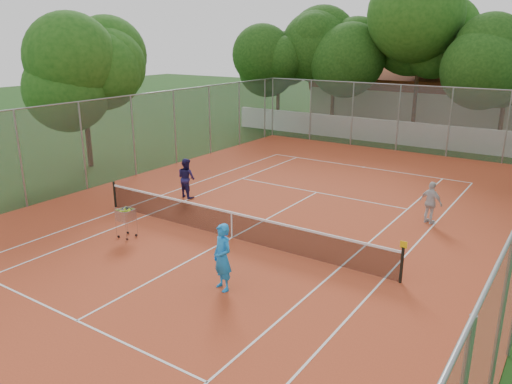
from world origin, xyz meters
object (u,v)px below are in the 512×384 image
Objects in this scene: tennis_net at (232,225)px; ball_hopper at (126,222)px; player_near at (222,257)px; player_far_right at (431,203)px; player_far_left at (186,178)px; clubhouse at (423,95)px.

tennis_net is 3.64m from ball_hopper.
ball_hopper reaches higher than tennis_net.
player_near is at bearing -10.22° from ball_hopper.
player_far_right is at bearing 89.07° from player_near.
player_far_left is 1.53× the size of ball_hopper.
player_near is 1.10× the size of player_far_left.
ball_hopper is at bearing 61.49° from player_far_right.
player_far_left is (-2.39, -26.34, -1.32)m from clubhouse.
player_far_right is (9.66, 2.63, -0.06)m from player_far_left.
tennis_net is 7.47m from player_far_right.
tennis_net is 0.72× the size of clubhouse.
player_far_left is at bearing -95.19° from clubhouse.
ball_hopper is (-3.03, -2.00, 0.07)m from tennis_net.
player_near is 8.59m from player_far_left.
player_far_left is at bearing 35.43° from player_far_right.
clubhouse is 26.48m from player_far_left.
player_far_right is 11.05m from ball_hopper.
player_near is at bearing 88.83° from player_far_right.
player_far_right reaches higher than tennis_net.
clubhouse is 31.06m from ball_hopper.
player_near is at bearing -82.91° from clubhouse.
player_near is 1.19× the size of player_far_right.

